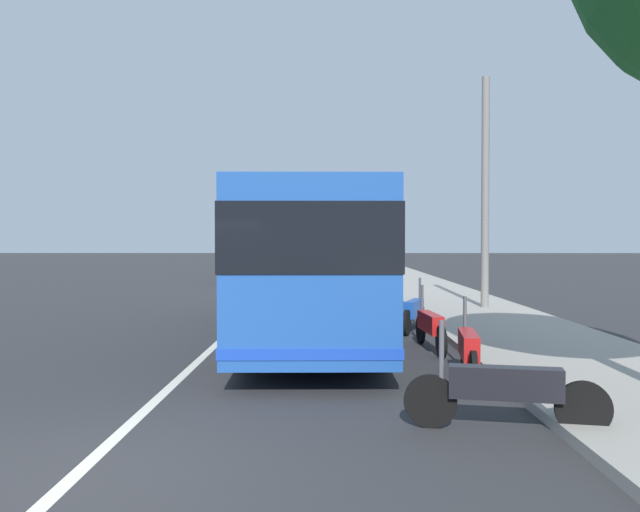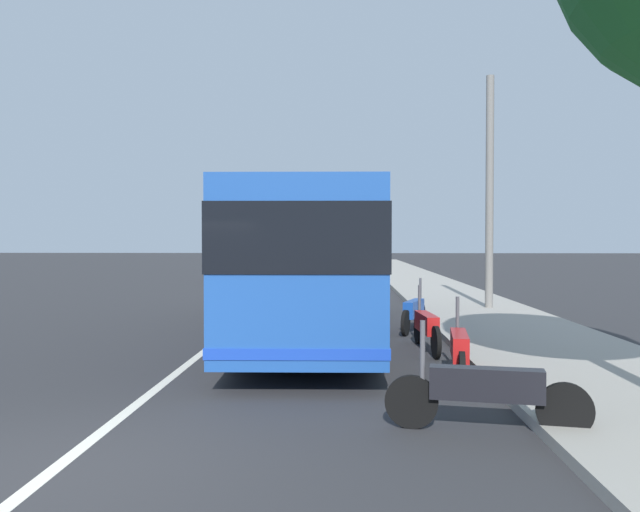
% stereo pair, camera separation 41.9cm
% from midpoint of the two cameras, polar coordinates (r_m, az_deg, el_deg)
% --- Properties ---
extents(ground_plane, '(220.00, 220.00, 0.00)m').
position_cam_midpoint_polar(ground_plane, '(6.67, -21.48, -17.78)').
color(ground_plane, '#2D2D30').
extents(sidewalk_curb, '(110.00, 3.60, 0.14)m').
position_cam_midpoint_polar(sidewalk_curb, '(16.45, 16.96, -6.07)').
color(sidewalk_curb, '#9E998E').
rests_on(sidewalk_curb, ground).
extents(lane_divider_line, '(110.00, 0.16, 0.01)m').
position_cam_midpoint_polar(lane_divider_line, '(16.12, -6.96, -6.41)').
color(lane_divider_line, silver).
rests_on(lane_divider_line, ground).
extents(coach_bus, '(11.96, 2.89, 3.13)m').
position_cam_midpoint_polar(coach_bus, '(14.72, -0.07, -0.09)').
color(coach_bus, '#1E4C9E').
rests_on(coach_bus, ground).
extents(motorcycle_by_tree, '(0.51, 2.27, 1.26)m').
position_cam_midpoint_polar(motorcycle_by_tree, '(7.63, 16.16, -11.58)').
color(motorcycle_by_tree, black).
rests_on(motorcycle_by_tree, ground).
extents(motorcycle_nearest_curb, '(2.27, 0.40, 1.25)m').
position_cam_midpoint_polar(motorcycle_nearest_curb, '(10.32, 13.53, -8.20)').
color(motorcycle_nearest_curb, black).
rests_on(motorcycle_nearest_curb, ground).
extents(motorcycle_far_end, '(2.36, 0.34, 1.25)m').
position_cam_midpoint_polar(motorcycle_far_end, '(12.89, 10.44, -6.26)').
color(motorcycle_far_end, black).
rests_on(motorcycle_far_end, ground).
extents(motorcycle_mid_row, '(2.12, 0.82, 1.25)m').
position_cam_midpoint_polar(motorcycle_mid_row, '(15.56, 9.19, -4.96)').
color(motorcycle_mid_row, black).
rests_on(motorcycle_mid_row, ground).
extents(car_oncoming, '(4.43, 2.04, 1.53)m').
position_cam_midpoint_polar(car_oncoming, '(51.04, -2.96, -0.28)').
color(car_oncoming, navy).
rests_on(car_oncoming, ground).
extents(car_behind_bus, '(4.17, 2.07, 1.39)m').
position_cam_midpoint_polar(car_behind_bus, '(40.66, -4.55, -0.78)').
color(car_behind_bus, silver).
rests_on(car_behind_bus, ground).
extents(car_far_distant, '(4.22, 2.04, 1.48)m').
position_cam_midpoint_polar(car_far_distant, '(33.26, -5.42, -1.21)').
color(car_far_distant, gray).
rests_on(car_far_distant, ground).
extents(car_ahead_same_lane, '(4.07, 1.84, 1.39)m').
position_cam_midpoint_polar(car_ahead_same_lane, '(57.18, 1.83, -0.15)').
color(car_ahead_same_lane, gray).
rests_on(car_ahead_same_lane, ground).
extents(utility_pole, '(0.24, 0.24, 7.22)m').
position_cam_midpoint_polar(utility_pole, '(20.23, 15.54, 5.36)').
color(utility_pole, slate).
rests_on(utility_pole, ground).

